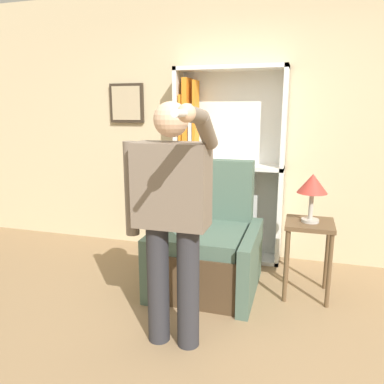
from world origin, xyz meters
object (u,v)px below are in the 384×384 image
object	(u,v)px
bookcase	(217,168)
table_lamp	(312,186)
side_table	(309,238)
person_standing	(171,211)
armchair	(208,248)

from	to	relation	value
bookcase	table_lamp	world-z (taller)	bookcase
bookcase	side_table	distance (m)	1.25
person_standing	side_table	size ratio (longest dim) A/B	2.46
armchair	side_table	xyz separation A→B (m)	(0.86, 0.04, 0.17)
bookcase	person_standing	distance (m)	1.65
bookcase	person_standing	world-z (taller)	bookcase
side_table	table_lamp	size ratio (longest dim) A/B	1.63
person_standing	table_lamp	distance (m)	1.31
armchair	side_table	world-z (taller)	armchair
person_standing	side_table	world-z (taller)	person_standing
side_table	table_lamp	xyz separation A→B (m)	(0.00, 0.00, 0.45)
bookcase	table_lamp	bearing A→B (deg)	-35.43
bookcase	side_table	world-z (taller)	bookcase
bookcase	person_standing	size ratio (longest dim) A/B	1.23
side_table	bookcase	bearing A→B (deg)	144.57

